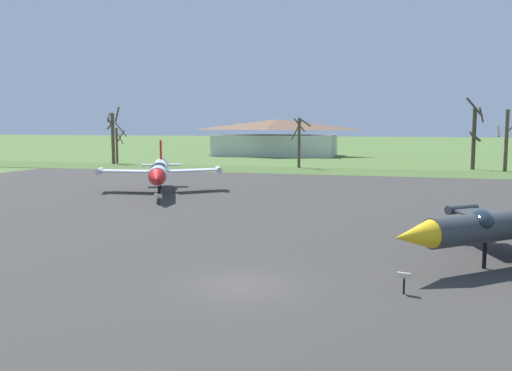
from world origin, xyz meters
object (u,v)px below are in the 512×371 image
info_placard_front_right (404,281)px  jet_fighter_rear_center (159,170)px  info_placard_rear_center (159,198)px  visitor_building (275,138)px

info_placard_front_right → jet_fighter_rear_center: (-22.48, 25.59, 1.63)m
info_placard_rear_center → visitor_building: size_ratio=0.04×
info_placard_front_right → info_placard_rear_center: size_ratio=0.96×
jet_fighter_rear_center → info_placard_rear_center: jet_fighter_rear_center is taller
info_placard_rear_center → jet_fighter_rear_center: bearing=115.4°
jet_fighter_rear_center → info_placard_rear_center: 7.79m
visitor_building → info_placard_rear_center: bearing=-83.2°
jet_fighter_rear_center → info_placard_rear_center: bearing=-64.6°
info_placard_rear_center → visitor_building: (-8.74, 73.17, 3.13)m
visitor_building → info_placard_front_right: bearing=-73.1°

